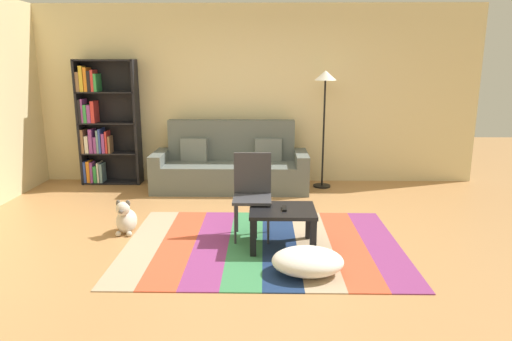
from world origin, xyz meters
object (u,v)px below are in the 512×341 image
bookshelf (102,125)px  coffee_table (282,216)px  standing_lamp (325,91)px  tv_remote (284,208)px  folding_chair (252,188)px  pouf (308,261)px  couch (231,166)px  dog (126,219)px

bookshelf → coffee_table: bearing=-43.6°
standing_lamp → tv_remote: 2.69m
standing_lamp → folding_chair: standing_lamp is taller
standing_lamp → tv_remote: standing_lamp is taller
tv_remote → folding_chair: (-0.33, 0.34, 0.11)m
pouf → standing_lamp: standing_lamp is taller
tv_remote → coffee_table: bearing=134.0°
couch → bookshelf: (-1.99, 0.28, 0.58)m
bookshelf → dog: 2.49m
couch → pouf: 3.01m
couch → folding_chair: (0.37, -1.94, 0.20)m
standing_lamp → pouf: bearing=-99.4°
pouf → folding_chair: folding_chair is taller
coffee_table → pouf: coffee_table is taller
tv_remote → folding_chair: bearing=135.5°
tv_remote → pouf: bearing=-70.6°
bookshelf → standing_lamp: bookshelf is taller
bookshelf → tv_remote: bearing=-43.6°
standing_lamp → couch: bearing=-175.4°
pouf → tv_remote: (-0.19, 0.59, 0.30)m
standing_lamp → folding_chair: 2.46m
coffee_table → folding_chair: 0.49m
bookshelf → couch: bearing=-8.1°
pouf → standing_lamp: size_ratio=0.37×
tv_remote → bookshelf: bearing=138.2°
standing_lamp → coffee_table: bearing=-106.4°
bookshelf → folding_chair: bearing=-43.2°
coffee_table → tv_remote: tv_remote is taller
couch → dog: couch is taller
bookshelf → pouf: bearing=-47.6°
couch → pouf: bearing=-72.9°
couch → bookshelf: 2.09m
bookshelf → tv_remote: bookshelf is taller
bookshelf → dog: bookshelf is taller
couch → bookshelf: bookshelf is taller
standing_lamp → tv_remote: size_ratio=11.54×
standing_lamp → tv_remote: bearing=-105.8°
coffee_table → pouf: 0.67m
couch → coffee_table: size_ratio=3.44×
coffee_table → dog: coffee_table is taller
pouf → folding_chair: 1.14m
coffee_table → folding_chair: bearing=133.7°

